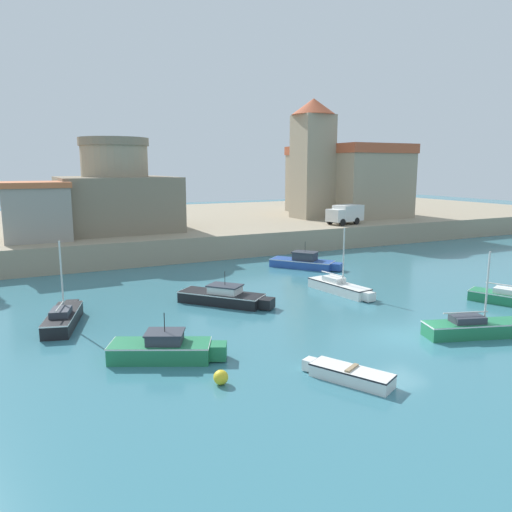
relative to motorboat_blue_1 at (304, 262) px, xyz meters
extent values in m
plane|color=teal|center=(-4.97, -17.72, -0.52)|extent=(200.00, 200.00, 0.00)
cube|color=gray|center=(-4.97, 26.67, 0.64)|extent=(120.00, 40.00, 2.32)
cylinder|color=silver|center=(5.61, -16.00, 0.73)|extent=(1.14, 2.50, 0.08)
cube|color=silver|center=(5.67, -16.14, 0.36)|extent=(1.64, 2.05, 0.36)
cube|color=#284C9E|center=(-0.13, 0.17, -0.16)|extent=(4.92, 5.52, 0.72)
cube|color=#284C9E|center=(1.85, -2.35, -0.16)|extent=(1.34, 1.31, 0.61)
cube|color=white|center=(-0.13, 0.17, 0.15)|extent=(4.97, 5.58, 0.07)
cube|color=#333842|center=(0.04, -0.05, 0.53)|extent=(2.31, 2.40, 0.67)
cube|color=#2D333D|center=(0.04, -0.05, 0.90)|extent=(2.49, 2.59, 0.08)
cylinder|color=black|center=(0.04, -0.05, 1.39)|extent=(0.04, 0.04, 0.90)
cube|color=#237A4C|center=(-1.41, -19.54, -0.13)|extent=(5.75, 3.08, 0.78)
cube|color=white|center=(-1.41, -19.54, 0.21)|extent=(5.81, 3.11, 0.07)
cylinder|color=silver|center=(-1.01, -19.67, 2.14)|extent=(0.10, 0.10, 3.78)
cylinder|color=silver|center=(-2.07, -19.32, 0.80)|extent=(2.42, 0.85, 0.08)
cube|color=#333842|center=(-1.94, -19.37, 0.43)|extent=(1.90, 1.47, 0.36)
cube|color=white|center=(-10.89, -21.23, -0.23)|extent=(2.58, 3.61, 0.58)
cube|color=white|center=(-11.80, -19.46, -0.23)|extent=(0.78, 0.73, 0.49)
cube|color=black|center=(-10.89, -21.23, 0.02)|extent=(2.60, 3.64, 0.07)
cube|color=#997F5B|center=(-10.89, -21.23, 0.10)|extent=(0.94, 0.61, 0.08)
cube|color=black|center=(-20.93, -7.95, -0.13)|extent=(2.74, 5.17, 0.79)
cube|color=black|center=(-20.15, -5.26, -0.13)|extent=(0.93, 0.83, 0.67)
cube|color=white|center=(-20.93, -7.95, 0.23)|extent=(2.77, 5.22, 0.07)
cylinder|color=silver|center=(-20.83, -7.59, 2.29)|extent=(0.10, 0.10, 4.04)
cylinder|color=silver|center=(-21.10, -8.55, 0.82)|extent=(0.70, 2.17, 0.08)
cube|color=#333842|center=(-21.07, -8.43, 0.45)|extent=(1.37, 1.71, 0.36)
cube|color=#237A4C|center=(-17.38, -15.27, -0.11)|extent=(4.91, 3.60, 0.83)
cube|color=#237A4C|center=(-14.96, -16.45, -0.11)|extent=(1.13, 1.21, 0.71)
cube|color=white|center=(-17.38, -15.27, 0.27)|extent=(4.96, 3.63, 0.07)
cube|color=#333842|center=(-17.17, -15.37, 0.54)|extent=(2.02, 1.89, 0.46)
cube|color=#2D333D|center=(-17.17, -15.37, 0.81)|extent=(2.19, 2.02, 0.08)
cylinder|color=black|center=(-17.17, -15.37, 1.30)|extent=(0.04, 0.04, 0.90)
cube|color=black|center=(-11.13, -7.61, -0.15)|extent=(5.03, 5.43, 0.74)
cube|color=black|center=(-9.04, -10.04, -0.15)|extent=(1.30, 1.28, 0.63)
cube|color=white|center=(-11.13, -7.61, 0.18)|extent=(5.08, 5.49, 0.07)
cube|color=silver|center=(-10.95, -7.82, 0.46)|extent=(2.32, 2.38, 0.48)
cube|color=#2D333D|center=(-10.95, -7.82, 0.73)|extent=(2.49, 2.57, 0.08)
cylinder|color=black|center=(-10.95, -7.82, 1.22)|extent=(0.04, 0.04, 0.90)
cube|color=white|center=(-2.49, -8.66, -0.17)|extent=(2.00, 5.35, 0.70)
cube|color=white|center=(-2.10, -11.54, -0.17)|extent=(0.80, 0.68, 0.60)
cube|color=black|center=(-2.49, -8.66, 0.14)|extent=(2.02, 5.40, 0.07)
cylinder|color=silver|center=(-2.44, -9.05, 2.18)|extent=(0.10, 0.10, 4.00)
cylinder|color=silver|center=(-2.58, -8.01, 0.73)|extent=(0.39, 2.34, 0.08)
cube|color=silver|center=(-2.56, -8.14, 0.36)|extent=(1.12, 1.68, 0.36)
sphere|color=yellow|center=(-15.89, -19.03, -0.21)|extent=(0.62, 0.62, 0.62)
cube|color=gray|center=(19.03, 19.80, 5.90)|extent=(10.01, 16.43, 8.20)
cube|color=#B25133|center=(19.03, 19.80, 10.61)|extent=(10.21, 16.76, 1.20)
cube|color=gray|center=(11.87, 17.34, 8.25)|extent=(4.30, 4.30, 12.90)
cone|color=#B25133|center=(11.87, 17.34, 15.71)|extent=(5.59, 5.59, 2.00)
cube|color=gray|center=(-12.97, 16.39, 4.56)|extent=(11.44, 11.44, 5.52)
cylinder|color=gray|center=(-12.97, 16.39, 6.13)|extent=(6.75, 6.75, 8.66)
cylinder|color=gray|center=(-12.97, 16.39, 10.86)|extent=(7.08, 7.08, 0.80)
cube|color=gray|center=(-20.97, 12.08, 4.17)|extent=(5.54, 5.54, 4.73)
cube|color=#C1663D|center=(-20.97, 12.08, 6.78)|extent=(5.82, 5.82, 0.50)
cube|color=silver|center=(11.91, 9.68, 3.10)|extent=(3.55, 2.69, 1.80)
cube|color=silver|center=(9.90, 9.28, 2.90)|extent=(1.67, 2.22, 1.40)
cube|color=#334756|center=(9.46, 9.19, 3.10)|extent=(0.47, 1.79, 0.70)
cylinder|color=black|center=(10.18, 8.36, 2.20)|extent=(0.84, 0.43, 0.80)
cylinder|color=black|center=(9.81, 10.23, 2.20)|extent=(0.84, 0.43, 0.80)
cylinder|color=black|center=(12.49, 8.83, 2.20)|extent=(0.84, 0.43, 0.80)
cylinder|color=black|center=(12.11, 10.69, 2.20)|extent=(0.84, 0.43, 0.80)
camera|label=1|loc=(-23.23, -37.04, 8.39)|focal=35.00mm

